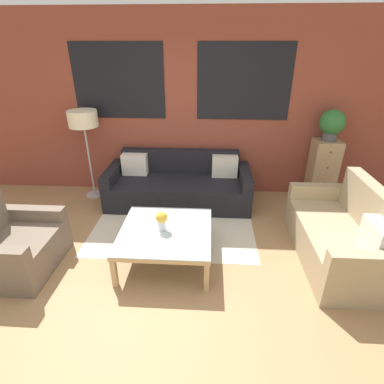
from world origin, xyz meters
TOP-DOWN VIEW (x-y plane):
  - ground_plane at (0.00, 0.00)m, footprint 16.00×16.00m
  - wall_back_brick at (0.00, 2.44)m, footprint 8.40×0.09m
  - rug at (-0.02, 1.15)m, footprint 2.22×1.43m
  - couch_dark at (-0.01, 1.95)m, footprint 2.23×0.88m
  - settee_vintage at (2.02, 0.62)m, footprint 0.80×1.61m
  - armchair_corner at (-1.70, 0.24)m, footprint 0.80×0.94m
  - coffee_table at (-0.02, 0.49)m, footprint 1.04×1.04m
  - floor_lamp at (-1.47, 2.09)m, footprint 0.44×0.44m
  - drawer_cabinet at (2.26, 2.18)m, footprint 0.39×0.38m
  - potted_plant at (2.26, 2.18)m, footprint 0.37×0.37m
  - flower_vase at (-0.06, 0.49)m, footprint 0.13×0.13m

SIDE VIEW (x-z plane):
  - ground_plane at x=0.00m, z-range 0.00..0.00m
  - rug at x=-0.02m, z-range 0.00..0.00m
  - couch_dark at x=-0.01m, z-range -0.11..0.67m
  - armchair_corner at x=-1.70m, z-range -0.14..0.70m
  - settee_vintage at x=2.02m, z-range -0.15..0.77m
  - coffee_table at x=-0.02m, z-range 0.15..0.56m
  - drawer_cabinet at x=2.26m, z-range 0.00..1.00m
  - flower_vase at x=-0.06m, z-range 0.43..0.66m
  - floor_lamp at x=-1.47m, z-range 0.53..1.96m
  - potted_plant at x=2.26m, z-range 1.02..1.49m
  - wall_back_brick at x=0.00m, z-range 0.01..2.81m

